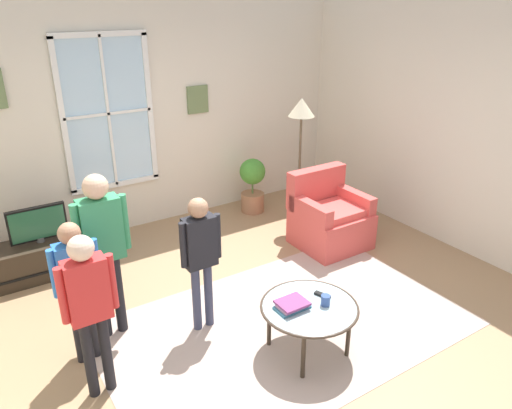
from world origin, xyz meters
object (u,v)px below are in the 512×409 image
object	(u,v)px
floor_lamp	(301,120)
cup	(325,300)
person_blue_shirt	(77,277)
book_stack	(292,305)
armchair	(329,218)
television	(38,224)
potted_plant_by_window	(253,183)
person_black_shirt	(200,249)
remote_near_books	(322,295)
person_green_shirt	(103,239)
person_red_shirt	(89,299)
tv_stand	(44,258)
coffee_table	(309,309)

from	to	relation	value
floor_lamp	cup	bearing A→B (deg)	-122.75
person_blue_shirt	cup	bearing A→B (deg)	-29.64
book_stack	floor_lamp	world-z (taller)	floor_lamp
armchair	television	bearing A→B (deg)	159.78
potted_plant_by_window	person_blue_shirt	bearing A→B (deg)	-146.77
person_black_shirt	floor_lamp	world-z (taller)	floor_lamp
television	person_blue_shirt	world-z (taller)	person_blue_shirt
person_black_shirt	floor_lamp	xyz separation A→B (m)	(2.08, 1.35, 0.56)
remote_near_books	person_green_shirt	size ratio (longest dim) A/B	0.10
person_red_shirt	person_green_shirt	xyz separation A→B (m)	(0.30, 0.63, 0.11)
television	book_stack	xyz separation A→B (m)	(1.43, -2.40, -0.12)
cup	floor_lamp	xyz separation A→B (m)	(1.39, 2.16, 0.85)
tv_stand	television	xyz separation A→B (m)	(0.00, -0.00, 0.39)
cup	person_blue_shirt	world-z (taller)	person_blue_shirt
person_black_shirt	person_red_shirt	bearing A→B (deg)	-163.95
potted_plant_by_window	person_black_shirt	bearing A→B (deg)	-132.23
coffee_table	book_stack	size ratio (longest dim) A/B	2.95
coffee_table	person_black_shirt	bearing A→B (deg)	127.30
person_red_shirt	floor_lamp	distance (m)	3.51
potted_plant_by_window	floor_lamp	size ratio (longest dim) A/B	0.46
book_stack	person_blue_shirt	distance (m)	1.67
armchair	person_black_shirt	xyz separation A→B (m)	(-1.96, -0.61, 0.45)
person_blue_shirt	potted_plant_by_window	bearing A→B (deg)	33.23
coffee_table	armchair	bearing A→B (deg)	44.56
tv_stand	coffee_table	size ratio (longest dim) A/B	1.44
cup	person_blue_shirt	size ratio (longest dim) A/B	0.07
coffee_table	remote_near_books	xyz separation A→B (m)	(0.18, 0.05, 0.04)
tv_stand	armchair	bearing A→B (deg)	-20.26
tv_stand	person_green_shirt	world-z (taller)	person_green_shirt
coffee_table	floor_lamp	size ratio (longest dim) A/B	0.50
cup	person_red_shirt	bearing A→B (deg)	162.63
potted_plant_by_window	floor_lamp	world-z (taller)	floor_lamp
person_black_shirt	potted_plant_by_window	xyz separation A→B (m)	(1.73, 1.90, -0.37)
book_stack	floor_lamp	distance (m)	2.76
person_blue_shirt	tv_stand	bearing A→B (deg)	90.53
book_stack	television	bearing A→B (deg)	120.71
armchair	person_blue_shirt	size ratio (longest dim) A/B	0.72
tv_stand	person_black_shirt	xyz separation A→B (m)	(0.99, -1.70, 0.58)
person_red_shirt	person_green_shirt	world-z (taller)	person_green_shirt
book_stack	person_blue_shirt	bearing A→B (deg)	149.31
television	remote_near_books	xyz separation A→B (m)	(1.74, -2.40, -0.14)
television	person_red_shirt	xyz separation A→B (m)	(-0.00, -1.98, 0.22)
armchair	person_green_shirt	distance (m)	2.73
coffee_table	remote_near_books	world-z (taller)	remote_near_books
person_blue_shirt	armchair	bearing A→B (deg)	9.25
coffee_table	cup	distance (m)	0.15
person_blue_shirt	coffee_table	bearing A→B (deg)	-29.86
coffee_table	floor_lamp	xyz separation A→B (m)	(1.50, 2.10, 0.92)
person_green_shirt	armchair	bearing A→B (deg)	5.73
book_stack	cup	bearing A→B (deg)	-23.31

